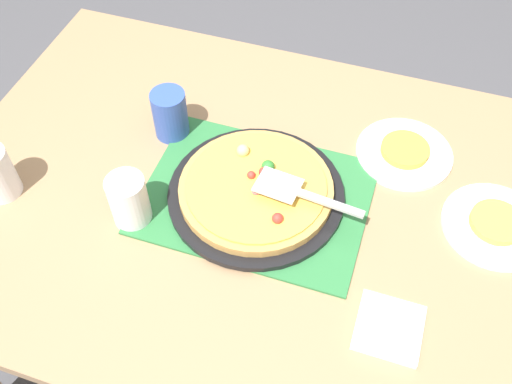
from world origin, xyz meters
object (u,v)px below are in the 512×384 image
(pizza_server, at_px, (300,193))
(cup_near, at_px, (129,201))
(napkin_stack, at_px, (389,328))
(served_slice_left, at_px, (405,150))
(plate_far_right, at_px, (495,226))
(pizza_pan, at_px, (256,194))
(plate_near_left, at_px, (404,153))
(served_slice_right, at_px, (497,222))
(pizza, at_px, (256,188))
(cup_far, at_px, (170,114))

(pizza_server, bearing_deg, cup_near, 20.42)
(napkin_stack, bearing_deg, pizza_server, -41.56)
(served_slice_left, distance_m, cup_near, 0.63)
(plate_far_right, xyz_separation_m, served_slice_left, (0.21, -0.14, 0.01))
(napkin_stack, bearing_deg, pizza_pan, -33.27)
(plate_near_left, height_order, served_slice_right, served_slice_right)
(pizza, bearing_deg, served_slice_right, -170.66)
(pizza, bearing_deg, napkin_stack, 146.56)
(pizza, xyz_separation_m, plate_far_right, (-0.50, -0.08, -0.03))
(pizza, xyz_separation_m, cup_near, (0.23, 0.13, 0.03))
(cup_near, bearing_deg, served_slice_left, -145.15)
(pizza_pan, xyz_separation_m, pizza, (-0.00, -0.00, 0.02))
(pizza, relative_size, plate_near_left, 1.50)
(served_slice_left, height_order, napkin_stack, served_slice_left)
(plate_near_left, xyz_separation_m, served_slice_right, (-0.21, 0.14, 0.01))
(plate_far_right, relative_size, served_slice_right, 2.00)
(napkin_stack, bearing_deg, cup_far, -30.46)
(served_slice_right, bearing_deg, pizza_server, 13.10)
(cup_far, bearing_deg, served_slice_left, -169.29)
(pizza_server, relative_size, napkin_stack, 1.94)
(plate_far_right, xyz_separation_m, cup_far, (0.75, -0.04, 0.06))
(pizza, relative_size, pizza_server, 1.41)
(cup_near, bearing_deg, napkin_stack, 171.48)
(cup_near, relative_size, cup_far, 1.00)
(cup_near, bearing_deg, cup_far, -85.43)
(pizza, bearing_deg, cup_near, 30.06)
(plate_far_right, distance_m, served_slice_left, 0.26)
(cup_near, bearing_deg, plate_far_right, -163.54)
(pizza_pan, distance_m, pizza_server, 0.11)
(pizza, relative_size, cup_far, 2.75)
(plate_far_right, height_order, served_slice_right, served_slice_right)
(plate_far_right, bearing_deg, served_slice_left, -33.78)
(plate_far_right, distance_m, cup_far, 0.75)
(cup_far, bearing_deg, pizza, 153.74)
(pizza, bearing_deg, plate_far_right, -170.66)
(cup_near, distance_m, cup_far, 0.26)
(pizza_pan, xyz_separation_m, plate_near_left, (-0.28, -0.23, -0.01))
(pizza, distance_m, napkin_stack, 0.39)
(pizza, height_order, napkin_stack, pizza)
(pizza, relative_size, served_slice_right, 3.00)
(plate_near_left, height_order, cup_far, cup_far)
(pizza_pan, distance_m, napkin_stack, 0.39)
(pizza_pan, height_order, pizza, pizza)
(plate_far_right, height_order, served_slice_left, served_slice_left)
(served_slice_right, bearing_deg, plate_near_left, -33.78)
(plate_near_left, xyz_separation_m, pizza_server, (0.19, 0.24, 0.06))
(pizza_pan, distance_m, pizza, 0.02)
(pizza, relative_size, plate_far_right, 1.50)
(cup_near, xyz_separation_m, cup_far, (0.02, -0.26, 0.00))
(served_slice_left, bearing_deg, pizza_server, 51.61)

